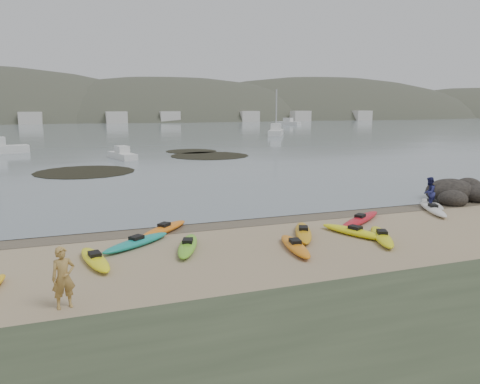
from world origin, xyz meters
name	(u,v)px	position (x,y,z in m)	size (l,w,h in m)	color
ground	(240,220)	(0.00, 0.00, 0.00)	(600.00, 600.00, 0.00)	tan
wet_sand	(242,222)	(0.00, -0.30, 0.00)	(60.00, 60.00, 0.00)	brown
water	(81,115)	(0.00, 300.00, 0.01)	(1200.00, 1200.00, 0.00)	slate
kayaks	(281,234)	(0.61, -3.64, 0.17)	(24.70, 9.44, 0.34)	teal
person_west	(63,278)	(-8.47, -8.23, 0.92)	(0.67, 0.44, 1.85)	#B18B47
person_east	(429,193)	(11.36, -0.87, 0.90)	(0.88, 0.68, 1.81)	navy
rock_cluster	(460,196)	(14.98, 0.40, 0.22)	(5.08, 3.70, 1.61)	black
kelp_mats	(167,160)	(1.96, 28.78, 0.03)	(23.43, 23.28, 0.04)	black
moored_boats	(139,132)	(5.75, 76.99, 0.59)	(105.64, 87.19, 1.29)	silver
far_hills	(177,153)	(39.38, 193.97, -15.93)	(550.00, 135.00, 80.00)	#384235
far_town	(111,118)	(6.00, 145.00, 2.00)	(199.00, 5.00, 4.00)	beige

